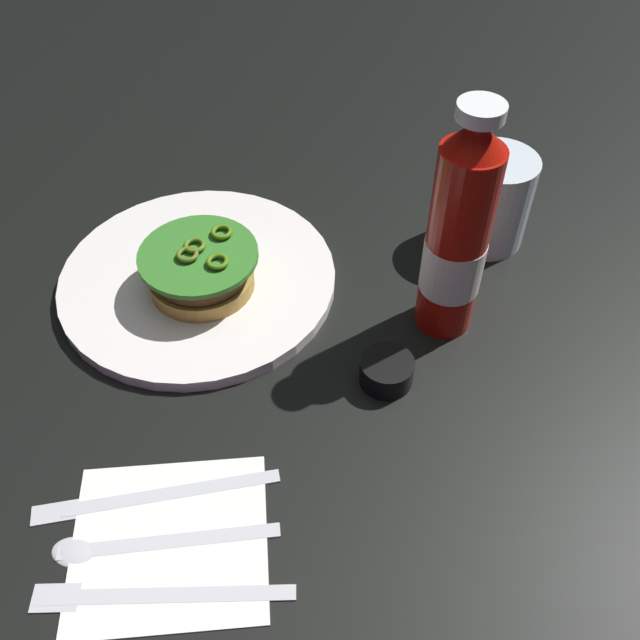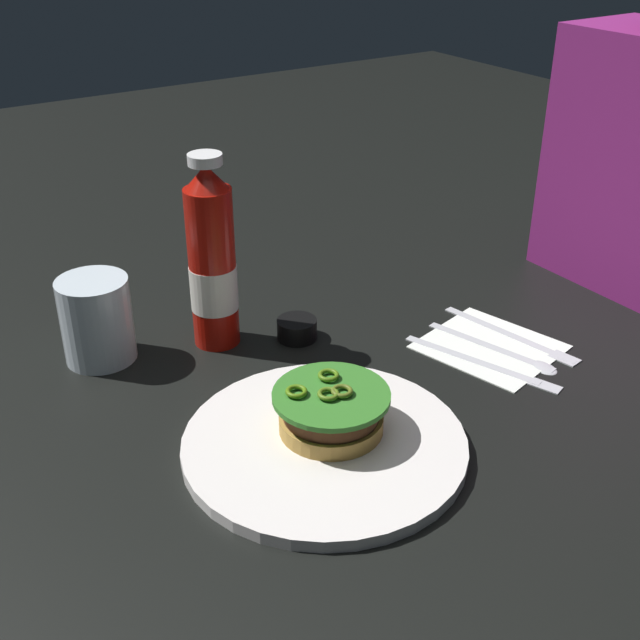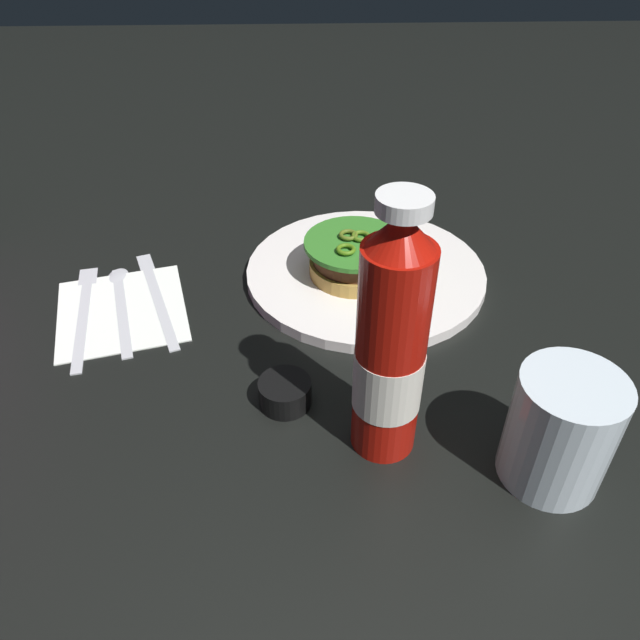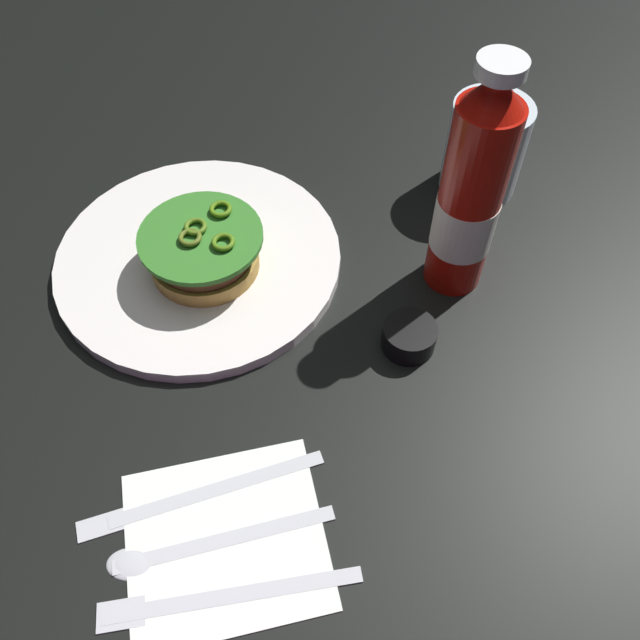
% 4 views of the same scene
% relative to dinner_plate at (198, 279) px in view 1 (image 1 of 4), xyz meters
% --- Properties ---
extents(ground_plane, '(3.00, 3.00, 0.00)m').
position_rel_dinner_plate_xyz_m(ground_plane, '(-0.15, 0.04, -0.01)').
color(ground_plane, black).
extents(dinner_plate, '(0.30, 0.30, 0.01)m').
position_rel_dinner_plate_xyz_m(dinner_plate, '(0.00, 0.00, 0.00)').
color(dinner_plate, white).
rests_on(dinner_plate, ground_plane).
extents(burger_sandwich, '(0.12, 0.12, 0.05)m').
position_rel_dinner_plate_xyz_m(burger_sandwich, '(-0.01, 0.02, 0.03)').
color(burger_sandwich, '#B6893D').
rests_on(burger_sandwich, dinner_plate).
extents(ketchup_bottle, '(0.06, 0.06, 0.25)m').
position_rel_dinner_plate_xyz_m(ketchup_bottle, '(-0.27, 0.01, 0.10)').
color(ketchup_bottle, '#AB1209').
rests_on(ketchup_bottle, ground_plane).
extents(water_glass, '(0.09, 0.09, 0.11)m').
position_rel_dinner_plate_xyz_m(water_glass, '(-0.31, -0.13, 0.05)').
color(water_glass, silver).
rests_on(water_glass, ground_plane).
extents(condiment_cup, '(0.05, 0.05, 0.03)m').
position_rel_dinner_plate_xyz_m(condiment_cup, '(-0.22, 0.10, 0.01)').
color(condiment_cup, black).
rests_on(condiment_cup, ground_plane).
extents(napkin, '(0.19, 0.18, 0.00)m').
position_rel_dinner_plate_xyz_m(napkin, '(-0.06, 0.29, -0.01)').
color(napkin, white).
rests_on(napkin, ground_plane).
extents(butter_knife, '(0.20, 0.09, 0.00)m').
position_rel_dinner_plate_xyz_m(butter_knife, '(-0.02, 0.26, -0.00)').
color(butter_knife, silver).
rests_on(butter_knife, napkin).
extents(spoon_utensil, '(0.18, 0.06, 0.00)m').
position_rel_dinner_plate_xyz_m(spoon_utensil, '(-0.03, 0.30, -0.00)').
color(spoon_utensil, silver).
rests_on(spoon_utensil, napkin).
extents(fork_utensil, '(0.20, 0.05, 0.00)m').
position_rel_dinner_plate_xyz_m(fork_utensil, '(-0.05, 0.34, -0.00)').
color(fork_utensil, silver).
rests_on(fork_utensil, napkin).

